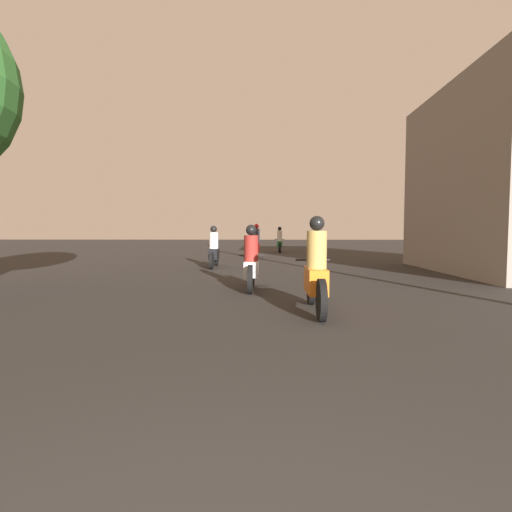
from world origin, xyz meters
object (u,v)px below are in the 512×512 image
motorcycle_white (251,264)px  motorcycle_black (214,251)px  motorcycle_orange (316,274)px  motorcycle_green (280,242)px  motorcycle_red (257,244)px

motorcycle_white → motorcycle_black: motorcycle_black is taller
motorcycle_orange → motorcycle_black: size_ratio=1.01×
motorcycle_black → motorcycle_green: 10.78m
motorcycle_orange → motorcycle_red: (-1.29, 13.10, 0.05)m
motorcycle_red → motorcycle_white: bearing=-79.7°
motorcycle_white → motorcycle_green: (1.17, 15.85, 0.05)m
motorcycle_white → motorcycle_red: bearing=89.9°
motorcycle_red → motorcycle_green: 5.43m
motorcycle_orange → motorcycle_white: size_ratio=1.04×
motorcycle_black → motorcycle_green: (2.73, 10.43, 0.03)m
motorcycle_orange → motorcycle_red: bearing=102.3°
motorcycle_green → motorcycle_black: bearing=-112.9°
motorcycle_orange → motorcycle_red: 13.16m
motorcycle_orange → motorcycle_white: 2.76m
motorcycle_orange → motorcycle_black: bearing=115.5°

